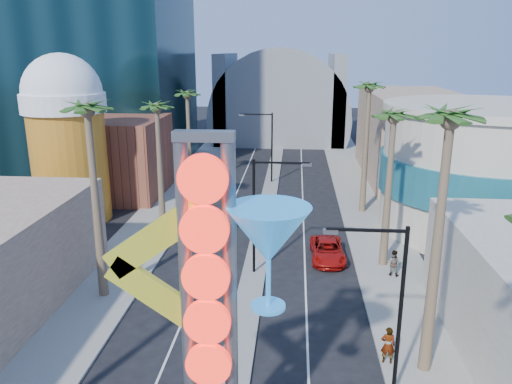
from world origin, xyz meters
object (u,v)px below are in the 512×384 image
(pedestrian_b, at_px, (393,263))
(pedestrian_a, at_px, (388,345))
(neon_sign, at_px, (234,296))
(red_pickup, at_px, (328,250))

(pedestrian_b, bearing_deg, pedestrian_a, 101.43)
(neon_sign, xyz_separation_m, pedestrian_b, (8.53, 17.24, -6.26))
(red_pickup, xyz_separation_m, pedestrian_a, (2.16, -12.51, 0.40))
(pedestrian_a, xyz_separation_m, pedestrian_b, (2.04, 9.90, -0.06))
(neon_sign, xyz_separation_m, pedestrian_a, (6.48, 7.34, -6.20))
(neon_sign, height_order, red_pickup, neon_sign)
(neon_sign, relative_size, pedestrian_a, 6.57)
(neon_sign, height_order, pedestrian_b, neon_sign)
(red_pickup, height_order, pedestrian_a, pedestrian_a)
(neon_sign, xyz_separation_m, red_pickup, (4.32, 19.85, -6.60))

